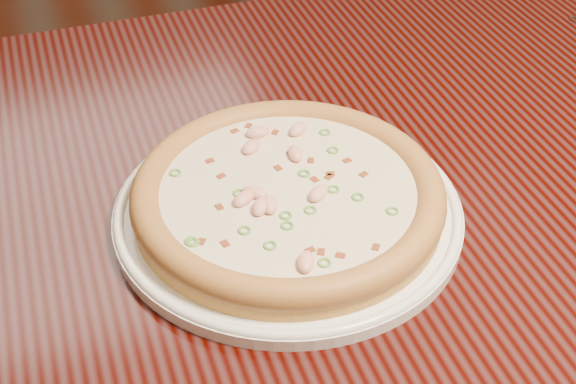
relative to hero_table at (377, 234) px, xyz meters
name	(u,v)px	position (x,y,z in m)	size (l,w,h in m)	color
hero_table	(377,234)	(0.00, 0.00, 0.00)	(1.20, 0.80, 0.75)	black
plate	(288,210)	(-0.12, -0.05, 0.11)	(0.32, 0.32, 0.02)	white
pizza	(288,194)	(-0.12, -0.05, 0.13)	(0.29, 0.29, 0.03)	#C08D3F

